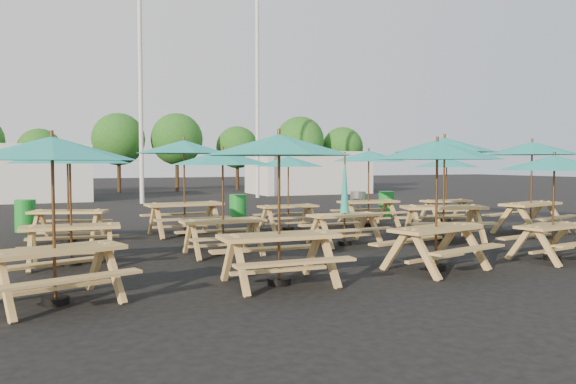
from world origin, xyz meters
name	(u,v)px	position (x,y,z in m)	size (l,w,h in m)	color
ground	(312,238)	(0.00, 0.00, 0.00)	(120.00, 120.00, 0.00)	black
picnic_unit_0	(52,156)	(-6.07, -4.58, 1.99)	(2.84, 2.84, 2.28)	tan
picnic_unit_1	(70,161)	(-5.73, -1.56, 1.95)	(2.38, 2.38, 2.23)	tan
picnic_unit_2	(67,160)	(-5.66, 1.82, 1.97)	(2.85, 2.85, 2.26)	tan
picnic_unit_3	(279,152)	(-2.83, -4.65, 2.07)	(2.41, 2.41, 2.37)	tan
picnic_unit_4	(223,162)	(-2.79, -1.53, 1.91)	(2.20, 2.20, 2.19)	tan
picnic_unit_5	(184,151)	(-2.78, 1.97, 2.21)	(2.67, 2.67, 2.53)	tan
picnic_unit_6	(437,157)	(0.18, -4.67, 2.02)	(2.78, 2.78, 2.31)	tan
picnic_unit_7	(345,207)	(0.20, -1.32, 0.89)	(1.74, 1.54, 2.16)	tan
picnic_unit_8	(288,165)	(0.14, 1.80, 1.85)	(2.15, 2.15, 2.11)	tan
picnic_unit_9	(554,168)	(2.94, -4.74, 1.81)	(2.35, 2.35, 2.07)	tan
picnic_unit_10	(444,150)	(2.79, -1.66, 2.22)	(3.21, 3.21, 2.54)	tan
picnic_unit_11	(369,160)	(2.76, 1.77, 2.00)	(2.30, 2.30, 2.29)	tan
picnic_unit_13	(532,153)	(5.81, -1.52, 2.18)	(3.00, 3.00, 2.49)	tan
picnic_unit_14	(447,166)	(5.80, 1.93, 1.81)	(2.19, 2.19, 2.08)	tan
waste_bin_0	(25,216)	(-6.68, 4.38, 0.44)	(0.55, 0.55, 0.89)	#18882A
waste_bin_1	(238,208)	(-0.48, 4.42, 0.44)	(0.55, 0.55, 0.89)	#18882A
waste_bin_2	(358,204)	(4.07, 4.59, 0.44)	(0.55, 0.55, 0.89)	gray
waste_bin_3	(386,204)	(5.03, 4.23, 0.44)	(0.55, 0.55, 0.89)	#18882A
mast_0	(140,74)	(-2.00, 14.00, 6.00)	(0.20, 0.20, 12.00)	silver
mast_1	(257,87)	(4.50, 16.00, 6.00)	(0.20, 0.20, 12.00)	silver
event_tent_0	(3,173)	(-8.00, 18.00, 1.40)	(8.00, 4.00, 2.80)	silver
event_tent_1	(308,172)	(9.00, 19.00, 1.30)	(7.00, 4.00, 2.60)	silver
tree_2	(40,151)	(-6.39, 23.65, 2.62)	(2.59, 2.59, 3.93)	#382314
tree_3	(119,139)	(-1.75, 24.72, 3.41)	(3.36, 3.36, 5.09)	#382314
tree_4	(177,139)	(1.90, 24.26, 3.46)	(3.41, 3.41, 5.17)	#382314
tree_5	(237,147)	(6.22, 24.67, 2.97)	(2.94, 2.94, 4.45)	#382314
tree_6	(300,141)	(10.23, 22.90, 3.43)	(3.38, 3.38, 5.13)	#382314
tree_7	(343,148)	(13.63, 22.92, 2.99)	(2.95, 2.95, 4.48)	#382314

